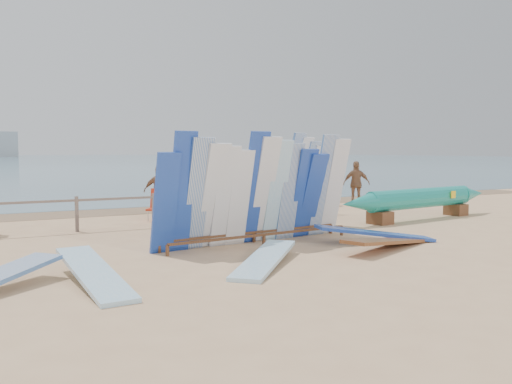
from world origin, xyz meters
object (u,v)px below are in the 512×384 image
outrigger_canoe (421,199)px  beachgoer_6 (242,187)px  side_surfboard_rack (301,186)px  flat_board_b (265,265)px  flat_board_a (94,285)px  beachgoer_7 (244,187)px  beachgoer_extra_0 (319,185)px  beachgoer_5 (189,185)px  beachgoer_9 (251,183)px  flat_board_d (375,242)px  flat_board_c (386,249)px  beach_chair_right (171,211)px  stroller (217,206)px  main_surfboard_rack (259,194)px  beach_chair_left (159,211)px  beachgoer_10 (356,184)px  vendor_table (272,214)px  beachgoer_8 (280,187)px  beachgoer_4 (158,191)px

outrigger_canoe → beachgoer_6: size_ratio=4.04×
side_surfboard_rack → flat_board_b: bearing=-154.4°
flat_board_a → beachgoer_7: (6.72, 8.11, 0.79)m
beachgoer_extra_0 → beachgoer_6: beachgoer_6 is taller
flat_board_a → beachgoer_5: (5.42, 9.95, 0.82)m
beachgoer_6 → beachgoer_9: 1.90m
flat_board_a → beachgoer_extra_0: (10.01, 8.41, 0.77)m
side_surfboard_rack → flat_board_d: side_surfboard_rack is taller
flat_board_d → flat_board_c: size_ratio=1.00×
flat_board_b → beachgoer_6: 8.67m
beach_chair_right → beachgoer_7: beachgoer_7 is taller
flat_board_a → stroller: stroller is taller
beach_chair_right → main_surfboard_rack: bearing=-102.2°
beach_chair_left → beach_chair_right: 0.45m
beachgoer_9 → beachgoer_6: bearing=-122.0°
main_surfboard_rack → outrigger_canoe: bearing=6.8°
beachgoer_10 → beach_chair_right: bearing=35.2°
stroller → beachgoer_6: 2.24m
main_surfboard_rack → vendor_table: (1.40, 1.86, -0.71)m
flat_board_b → beachgoer_7: bearing=109.0°
beachgoer_6 → beachgoer_9: (1.15, 1.51, 0.04)m
beachgoer_8 → beachgoer_4: bearing=159.5°
flat_board_b → stroller: stroller is taller
beachgoer_6 → flat_board_c: bearing=6.8°
beachgoer_extra_0 → beachgoer_6: 3.56m
flat_board_c → beachgoer_8: 7.93m
beachgoer_8 → beachgoer_10: (3.07, -0.37, 0.05)m
beachgoer_6 → beachgoer_10: 4.58m
flat_board_b → beach_chair_left: (0.27, 6.87, 0.27)m
beachgoer_extra_0 → beachgoer_10: 1.40m
outrigger_canoe → beach_chair_right: outrigger_canoe is taller
beach_chair_right → beachgoer_6: size_ratio=0.51×
flat_board_a → vendor_table: bearing=32.3°
outrigger_canoe → beachgoer_extra_0: bearing=84.9°
flat_board_d → beachgoer_5: beachgoer_5 is taller
beachgoer_8 → beachgoer_10: beachgoer_10 is taller
flat_board_c → beach_chair_right: (-2.33, 6.77, 0.24)m
flat_board_a → beachgoer_7: size_ratio=1.71×
beach_chair_right → flat_board_a: bearing=-133.8°
flat_board_c → beachgoer_7: bearing=-24.8°
side_surfboard_rack → beach_chair_left: bearing=107.1°
side_surfboard_rack → vendor_table: bearing=130.7°
flat_board_d → beach_chair_left: (-3.09, 5.92, 0.27)m
flat_board_b → beachgoer_9: 10.52m
beach_chair_right → beachgoer_4: (-0.09, 0.90, 0.54)m
beachgoer_6 → beachgoer_9: bearing=153.0°
beachgoer_extra_0 → main_surfboard_rack: bearing=-90.9°
beachgoer_9 → beachgoer_5: bearing=170.7°
flat_board_a → beach_chair_right: beach_chair_right is taller
outrigger_canoe → vendor_table: bearing=166.8°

